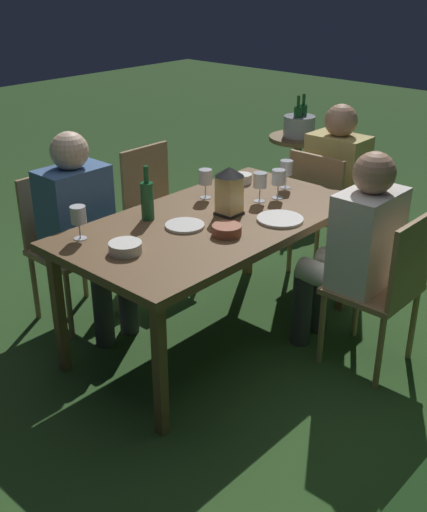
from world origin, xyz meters
name	(u,v)px	position (x,y,z in m)	size (l,w,h in m)	color
ground_plane	(213,336)	(0.00, 0.00, 0.00)	(16.00, 16.00, 0.00)	#2D5123
dining_table	(213,228)	(0.00, 0.00, 0.68)	(1.67, 0.89, 0.73)	brown
chair_side_left_a	(158,206)	(-0.37, -0.84, 0.49)	(0.42, 0.40, 0.87)	#9E7A51
chair_side_left_b	(65,240)	(0.37, -0.84, 0.49)	(0.42, 0.40, 0.87)	#9E7A51
person_in_blue	(83,224)	(0.37, -0.64, 0.64)	(0.38, 0.47, 1.15)	#426699
chair_head_near	(323,208)	(-1.08, 0.00, 0.49)	(0.40, 0.42, 0.87)	#9E7A51
person_in_mustard	(341,179)	(-1.28, 0.00, 0.64)	(0.48, 0.38, 1.15)	tan
chair_side_right_a	(386,285)	(-0.37, 0.84, 0.49)	(0.42, 0.40, 0.87)	#9E7A51
person_in_cream	(355,247)	(-0.37, 0.64, 0.64)	(0.38, 0.47, 1.15)	white
lantern_centerpiece	(229,188)	(-0.10, 0.02, 0.88)	(0.15, 0.15, 0.27)	black
green_bottle_on_table	(147,200)	(0.24, -0.25, 0.84)	(0.07, 0.07, 0.29)	#1E5B2D
wine_glass_a	(78,216)	(0.64, -0.30, 0.85)	(0.08, 0.08, 0.17)	silver
wine_glass_b	(260,182)	(-0.37, 0.02, 0.85)	(0.08, 0.08, 0.17)	silver
wine_glass_c	(278,179)	(-0.48, 0.06, 0.85)	(0.08, 0.08, 0.17)	silver
wine_glass_d	(286,169)	(-0.66, -0.01, 0.85)	(0.08, 0.08, 0.17)	silver
wine_glass_e	(205,178)	(-0.21, -0.25, 0.85)	(0.08, 0.08, 0.17)	silver
plate_a	(280,219)	(-0.21, 0.28, 0.74)	(0.25, 0.25, 0.01)	silver
plate_b	(185,226)	(0.19, -0.03, 0.74)	(0.20, 0.20, 0.01)	white
bowl_olives	(125,247)	(0.59, -0.02, 0.76)	(0.16, 0.16, 0.05)	silver
bowl_bread	(227,230)	(0.12, 0.20, 0.76)	(0.15, 0.15, 0.05)	#9E5138
bowl_salad	(242,178)	(-0.56, -0.27, 0.76)	(0.12, 0.12, 0.05)	silver
side_table	(297,161)	(-2.04, -0.88, 0.42)	(0.49, 0.49, 0.63)	brown
ice_bucket	(299,124)	(-2.04, -0.88, 0.74)	(0.26, 0.26, 0.34)	#B2B7BF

